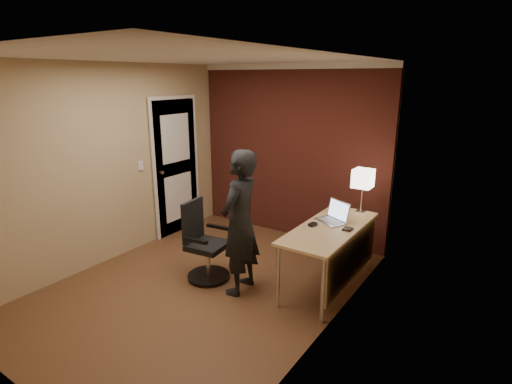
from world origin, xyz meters
TOP-DOWN VIEW (x-y plane):
  - room at (-0.27, 1.54)m, footprint 4.00×4.00m
  - desk at (1.25, 0.78)m, footprint 0.60×1.50m
  - desk_lamp at (1.29, 1.45)m, footprint 0.22×0.22m
  - laptop at (1.14, 0.97)m, footprint 0.41×0.38m
  - mouse at (1.01, 0.70)m, footprint 0.08×0.11m
  - wallet at (1.38, 0.80)m, footprint 0.09×0.11m
  - office_chair at (-0.13, 0.15)m, footprint 0.50×0.55m
  - person at (0.40, 0.16)m, footprint 0.45×0.63m

SIDE VIEW (x-z plane):
  - office_chair at x=-0.13m, z-range -0.05..0.87m
  - desk at x=1.25m, z-range 0.24..0.97m
  - wallet at x=1.38m, z-range 0.73..0.75m
  - mouse at x=1.01m, z-range 0.73..0.76m
  - laptop at x=1.14m, z-range 0.68..0.91m
  - person at x=0.40m, z-range 0.00..1.61m
  - desk_lamp at x=1.29m, z-range 0.88..1.41m
  - room at x=-0.27m, z-range -0.63..3.37m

